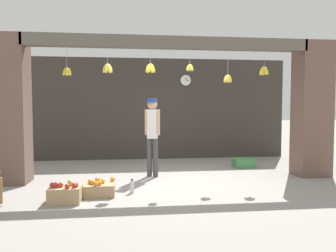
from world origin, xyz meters
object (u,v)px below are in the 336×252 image
(fruit_crate_oranges, at_px, (100,189))
(produce_box_green, at_px, (244,163))
(shopkeeper, at_px, (152,130))
(fruit_crate_apples, at_px, (65,193))
(wall_clock, at_px, (186,80))
(water_bottle, at_px, (132,186))

(fruit_crate_oranges, relative_size, produce_box_green, 1.02)
(shopkeeper, distance_m, fruit_crate_apples, 2.49)
(produce_box_green, height_order, wall_clock, wall_clock)
(produce_box_green, distance_m, water_bottle, 3.59)
(fruit_crate_oranges, xyz_separation_m, water_bottle, (0.56, 0.09, 0.00))
(shopkeeper, height_order, fruit_crate_apples, shopkeeper)
(shopkeeper, bearing_deg, fruit_crate_apples, 69.08)
(fruit_crate_apples, height_order, wall_clock, wall_clock)
(shopkeeper, bearing_deg, wall_clock, -95.33)
(shopkeeper, bearing_deg, water_bottle, 91.00)
(fruit_crate_apples, height_order, produce_box_green, fruit_crate_apples)
(shopkeeper, xyz_separation_m, water_bottle, (-0.46, -1.33, -0.90))
(fruit_crate_apples, xyz_separation_m, wall_clock, (2.69, 4.23, 2.18))
(fruit_crate_apples, height_order, water_bottle, fruit_crate_apples)
(fruit_crate_oranges, relative_size, wall_clock, 1.58)
(fruit_crate_apples, bearing_deg, wall_clock, 57.56)
(fruit_crate_apples, distance_m, produce_box_green, 4.71)
(shopkeeper, relative_size, wall_clock, 5.22)
(fruit_crate_oranges, bearing_deg, shopkeeper, 54.44)
(fruit_crate_apples, relative_size, wall_clock, 1.52)
(water_bottle, height_order, wall_clock, wall_clock)
(fruit_crate_oranges, distance_m, fruit_crate_apples, 0.62)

